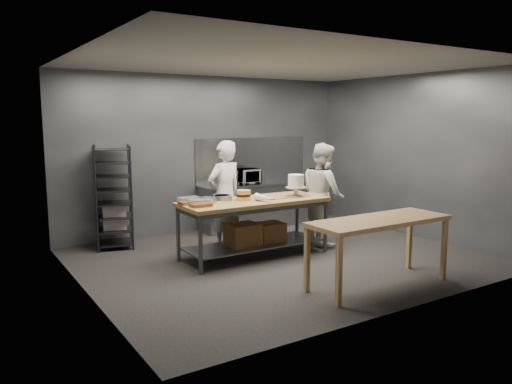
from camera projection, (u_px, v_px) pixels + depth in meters
ground at (282, 258)px, 7.88m from camera, size 6.00×6.00×0.00m
back_wall at (209, 154)px, 9.75m from camera, size 6.00×0.04×3.00m
work_table at (254, 221)px, 7.91m from camera, size 2.40×0.90×0.92m
near_counter at (379, 225)px, 6.50m from camera, size 2.00×0.70×0.90m
back_counter at (260, 204)px, 10.17m from camera, size 2.60×0.60×0.90m
splashback_panel at (253, 160)px, 10.28m from camera, size 2.60×0.02×0.90m
speed_rack at (114, 198)px, 8.45m from camera, size 0.75×0.78×1.75m
chef_behind at (225, 195)px, 8.36m from camera, size 0.74×0.56×1.83m
chef_right at (323, 193)px, 8.74m from camera, size 0.89×1.02×1.77m
microwave at (245, 176)px, 9.89m from camera, size 0.54×0.37×0.30m
frosted_cake_stand at (296, 183)px, 8.17m from camera, size 0.34×0.34×0.36m
layer_cake at (244, 195)px, 7.81m from camera, size 0.22×0.22×0.16m
cake_pans at (211, 199)px, 7.70m from camera, size 0.79×0.40×0.07m
piping_bag at (265, 198)px, 7.66m from camera, size 0.19×0.40×0.12m
offset_spatula at (277, 199)px, 7.90m from camera, size 0.36×0.02×0.02m
pastry_clamshells at (195, 202)px, 7.34m from camera, size 0.37×0.48×0.11m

